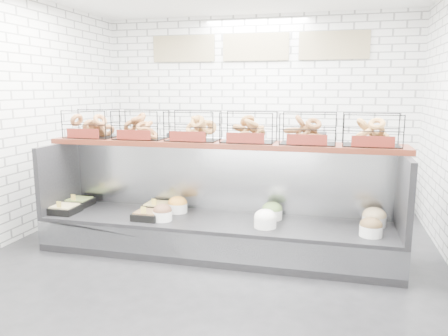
# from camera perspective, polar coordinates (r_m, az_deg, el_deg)

# --- Properties ---
(ground) EXTENTS (5.50, 5.50, 0.00)m
(ground) POSITION_cam_1_polar(r_m,az_deg,el_deg) (4.84, -2.03, -12.21)
(ground) COLOR black
(ground) RESTS_ON ground
(room_shell) EXTENTS (5.02, 5.51, 3.01)m
(room_shell) POSITION_cam_1_polar(r_m,az_deg,el_deg) (5.06, -0.24, 12.63)
(room_shell) COLOR silver
(room_shell) RESTS_ON ground
(display_case) EXTENTS (4.00, 0.90, 1.20)m
(display_case) POSITION_cam_1_polar(r_m,az_deg,el_deg) (5.04, -0.92, -7.34)
(display_case) COLOR black
(display_case) RESTS_ON ground
(bagel_shelf) EXTENTS (4.10, 0.50, 0.40)m
(bagel_shelf) POSITION_cam_1_polar(r_m,az_deg,el_deg) (4.99, -0.42, 4.97)
(bagel_shelf) COLOR #46190F
(bagel_shelf) RESTS_ON display_case
(prep_counter) EXTENTS (4.00, 0.60, 1.20)m
(prep_counter) POSITION_cam_1_polar(r_m,az_deg,el_deg) (6.98, 3.45, -1.14)
(prep_counter) COLOR #93969B
(prep_counter) RESTS_ON ground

